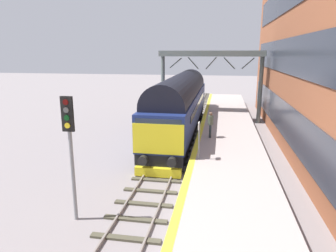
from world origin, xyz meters
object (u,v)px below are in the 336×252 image
Objects in this scene: diesel_locomotive at (181,103)px; platform_number_sign at (199,135)px; signal_post_near at (70,142)px; waiting_passenger at (210,122)px.

platform_number_sign is (2.04, -8.31, -0.20)m from diesel_locomotive.
signal_post_near is at bearing -99.81° from diesel_locomotive.
signal_post_near is at bearing 155.81° from waiting_passenger.
diesel_locomotive is at bearing 103.78° from platform_number_sign.
waiting_passenger is (4.74, 9.13, -1.13)m from signal_post_near.
diesel_locomotive is 10.66× the size of waiting_passenger.
diesel_locomotive reaches higher than waiting_passenger.
signal_post_near is (-2.28, -13.20, 0.65)m from diesel_locomotive.
waiting_passenger is (0.42, 4.24, -0.29)m from platform_number_sign.
diesel_locomotive is 13.41m from signal_post_near.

